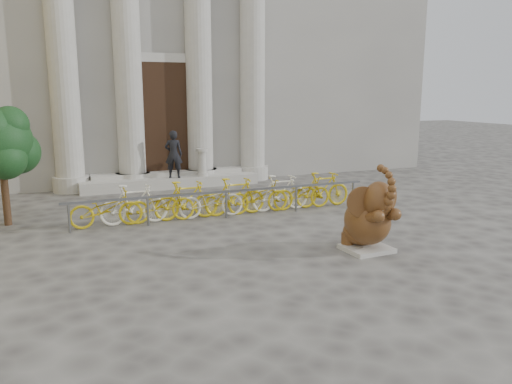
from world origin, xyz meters
name	(u,v)px	position (x,y,z in m)	size (l,w,h in m)	color
ground	(287,279)	(0.00, 0.00, 0.00)	(80.00, 80.00, 0.00)	#474442
classical_building	(138,25)	(0.00, 14.93, 5.98)	(22.00, 10.70, 12.00)	gray
entrance_steps	(170,181)	(0.00, 9.40, 0.18)	(6.00, 1.20, 0.36)	#A8A59E
elephant_statue	(369,220)	(2.20, 0.81, 0.66)	(1.22, 1.36, 1.82)	#A8A59E
bike_rack	(223,197)	(0.38, 4.74, 0.50)	(8.00, 0.53, 1.00)	slate
tree	(2,143)	(-4.76, 5.80, 2.01)	(1.66, 1.51, 2.88)	#332114
pedestrian	(174,154)	(0.06, 9.05, 1.16)	(0.58, 0.38, 1.60)	black
balustrade_post	(202,163)	(1.06, 9.10, 0.80)	(0.39, 0.39, 0.94)	#A8A59E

